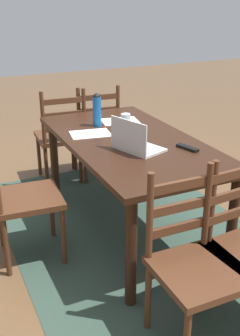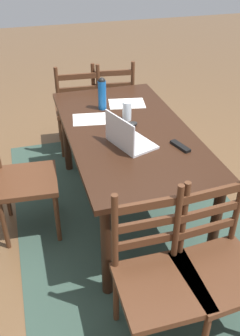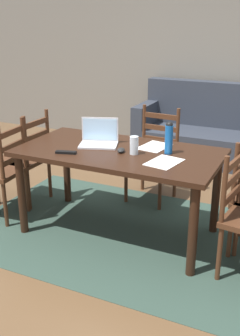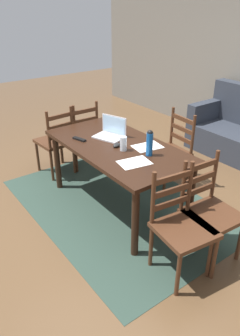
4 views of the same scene
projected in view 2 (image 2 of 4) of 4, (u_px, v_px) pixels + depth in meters
ground_plane at (127, 209)px, 3.16m from camera, size 14.00×14.00×0.00m
area_rug at (127, 209)px, 3.15m from camera, size 2.63×1.81×0.01m
dining_table at (128, 140)px, 2.79m from camera, size 1.68×0.89×0.76m
chair_right_far at (78, 108)px, 3.77m from camera, size 0.47×0.47×0.95m
chair_right_near at (111, 104)px, 3.85m from camera, size 0.49×0.49×0.95m
chair_far_head at (21, 180)px, 2.72m from camera, size 0.47×0.47×0.95m
chair_left_near at (218, 266)px, 2.04m from camera, size 0.47×0.47×0.95m
chair_left_far at (158, 280)px, 1.95m from camera, size 0.44×0.44×0.95m
laptop at (127, 138)px, 2.50m from camera, size 0.37×0.31×0.23m
water_bottle at (102, 93)px, 2.96m from camera, size 0.07×0.07×0.26m
drinking_glass at (127, 111)px, 2.83m from camera, size 0.07×0.07×0.15m
computer_mouse at (131, 124)px, 2.77m from camera, size 0.08×0.11×0.03m
tv_remote at (180, 146)px, 2.51m from camera, size 0.18×0.09×0.02m
paper_stack_left at (127, 104)px, 3.12m from camera, size 0.26×0.33×0.00m
paper_stack_right at (92, 119)px, 2.87m from camera, size 0.25×0.32×0.00m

